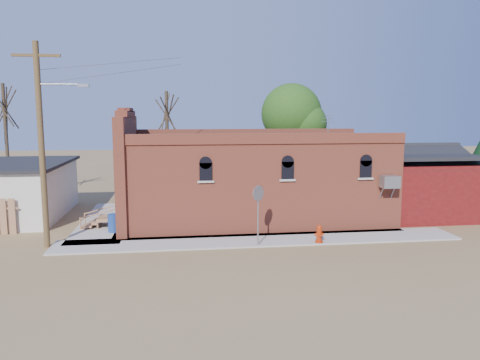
{
  "coord_description": "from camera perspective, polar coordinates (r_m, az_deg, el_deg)",
  "views": [
    {
      "loc": [
        -2.33,
        -20.17,
        5.93
      ],
      "look_at": [
        1.0,
        4.55,
        2.4
      ],
      "focal_mm": 35.0,
      "sensor_mm": 36.0,
      "label": 1
    }
  ],
  "objects": [
    {
      "name": "tree_bare_far",
      "position": [
        36.11,
        -26.81,
        7.88
      ],
      "size": [
        2.8,
        2.8,
        8.16
      ],
      "color": "#413025",
      "rests_on": "ground"
    },
    {
      "name": "tree_leafy",
      "position": [
        34.68,
        6.28,
        8.01
      ],
      "size": [
        4.4,
        4.4,
        8.15
      ],
      "color": "#413025",
      "rests_on": "ground"
    },
    {
      "name": "utility_pole",
      "position": [
        22.17,
        -22.94,
        4.43
      ],
      "size": [
        3.12,
        0.26,
        9.0
      ],
      "color": "#4B371E",
      "rests_on": "ground"
    },
    {
      "name": "ground",
      "position": [
        21.15,
        -1.06,
        -8.23
      ],
      "size": [
        120.0,
        120.0,
        0.0
      ],
      "primitive_type": "plane",
      "color": "brown",
      "rests_on": "ground"
    },
    {
      "name": "red_shed",
      "position": [
        29.39,
        20.47,
        0.39
      ],
      "size": [
        5.4,
        6.4,
        4.3
      ],
      "color": "#4F0E0D",
      "rests_on": "ground"
    },
    {
      "name": "tree_bare_near",
      "position": [
        33.17,
        -8.93,
        8.02
      ],
      "size": [
        2.8,
        2.8,
        7.65
      ],
      "color": "#413025",
      "rests_on": "ground"
    },
    {
      "name": "sidewalk_west",
      "position": [
        27.11,
        -15.96,
        -4.81
      ],
      "size": [
        2.6,
        10.0,
        0.08
      ],
      "primitive_type": "cube",
      "color": "#9E9991",
      "rests_on": "ground"
    },
    {
      "name": "stop_sign",
      "position": [
        20.81,
        2.22,
        -2.32
      ],
      "size": [
        0.6,
        0.54,
        2.74
      ],
      "rotation": [
        0.0,
        0.0,
        0.3
      ],
      "color": "gray",
      "rests_on": "sidewalk_south"
    },
    {
      "name": "sidewalk_south",
      "position": [
        22.21,
        2.55,
        -7.33
      ],
      "size": [
        19.0,
        2.2,
        0.08
      ],
      "primitive_type": "cube",
      "color": "#9E9991",
      "rests_on": "ground"
    },
    {
      "name": "brick_bar",
      "position": [
        26.21,
        1.11,
        0.18
      ],
      "size": [
        16.4,
        7.97,
        6.3
      ],
      "color": "#C0553A",
      "rests_on": "ground"
    },
    {
      "name": "trash_barrel",
      "position": [
        24.3,
        -15.13,
        -5.08
      ],
      "size": [
        0.7,
        0.7,
        0.9
      ],
      "primitive_type": "cylinder",
      "rotation": [
        0.0,
        0.0,
        -0.22
      ],
      "color": "navy",
      "rests_on": "sidewalk_west"
    },
    {
      "name": "fire_hydrant",
      "position": [
        21.84,
        9.63,
        -6.49
      ],
      "size": [
        0.48,
        0.46,
        0.83
      ],
      "rotation": [
        0.0,
        0.0,
        -0.25
      ],
      "color": "#AB2809",
      "rests_on": "sidewalk_south"
    }
  ]
}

